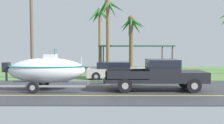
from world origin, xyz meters
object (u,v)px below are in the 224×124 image
Objects in this scene: utility_pole at (32,29)px; parked_sedan_near at (116,71)px; boat_on_trailer at (46,70)px; palm_tree_far_right at (132,32)px; carport_awning at (135,46)px; pickup_truck_towing at (161,73)px; palm_tree_mid at (99,20)px; palm_tree_near_right at (108,19)px.

parked_sedan_near is at bearing 3.75° from utility_pole.
boat_on_trailer is 11.04m from palm_tree_far_right.
utility_pole is at bearing -151.42° from palm_tree_far_right.
parked_sedan_near is 8.63m from carport_awning.
pickup_truck_towing is 0.78× the size of carport_awning.
palm_tree_far_right is at bearing -97.96° from carport_awning.
palm_tree_mid reaches higher than carport_awning.
pickup_truck_towing is 6.74m from boat_on_trailer.
utility_pole is (-4.65, -8.52, -1.55)m from palm_tree_mid.
pickup_truck_towing is 10.01m from palm_tree_near_right.
pickup_truck_towing is 0.86× the size of palm_tree_mid.
palm_tree_far_right reaches higher than pickup_truck_towing.
pickup_truck_towing is 1.08× the size of palm_tree_far_right.
parked_sedan_near is at bearing -78.34° from palm_tree_near_right.
boat_on_trailer is 5.95m from utility_pole.
parked_sedan_near is 0.65× the size of palm_tree_mid.
pickup_truck_towing is at bearing -62.65° from parked_sedan_near.
palm_tree_mid is 5.55m from palm_tree_far_right.
carport_awning is at bearing 44.87° from utility_pole.
carport_awning is 12.19m from utility_pole.
palm_tree_near_right reaches higher than parked_sedan_near.
palm_tree_near_right is (-2.83, -4.74, 2.48)m from carport_awning.
utility_pole reaches higher than palm_tree_mid.
palm_tree_mid is at bearing 102.53° from parked_sedan_near.
carport_awning reaches higher than boat_on_trailer.
pickup_truck_towing is 14.65m from palm_tree_mid.
pickup_truck_towing is 9.60m from palm_tree_far_right.
palm_tree_far_right is (-1.10, 9.05, 3.00)m from pickup_truck_towing.
palm_tree_mid is at bearing 108.60° from pickup_truck_towing.
palm_tree_near_right reaches higher than carport_awning.
carport_awning is at bearing 92.21° from pickup_truck_towing.
palm_tree_mid is at bearing 128.82° from palm_tree_far_right.
utility_pole is at bearing 152.72° from pickup_truck_towing.
boat_on_trailer reaches higher than parked_sedan_near.
boat_on_trailer is 14.71m from carport_awning.
palm_tree_far_right reaches higher than parked_sedan_near.
pickup_truck_towing is 0.79× the size of utility_pole.
carport_awning is at bearing 0.43° from palm_tree_mid.
utility_pole is (-8.59, -8.55, 1.32)m from carport_awning.
palm_tree_far_right is (5.64, 9.05, 2.84)m from boat_on_trailer.
utility_pole reaches higher than palm_tree_far_right.
utility_pole is (-9.10, 4.69, 2.94)m from pickup_truck_towing.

